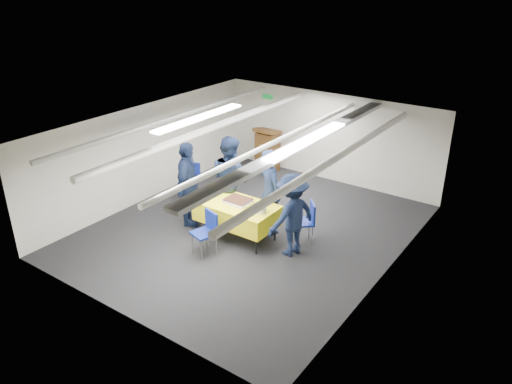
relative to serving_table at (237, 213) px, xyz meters
The scene contains 14 objects.
ground 0.68m from the serving_table, 82.37° to the left, with size 7.00×7.00×0.00m, color black.
room_shell 1.49m from the serving_table, 79.67° to the left, with size 6.00×7.00×2.30m.
serving_table is the anchor object (origin of this frame).
sheet_cake 0.26m from the serving_table, 81.04° to the left, with size 0.54×0.42×0.09m.
plate_stack_left 0.79m from the serving_table, behind, with size 0.21×0.21×0.16m.
plate_stack_right 0.69m from the serving_table, ahead, with size 0.24×0.24×0.17m.
podium 3.77m from the serving_table, 114.26° to the left, with size 0.62×0.53×1.25m.
chair_near 0.83m from the serving_table, 96.92° to the right, with size 0.52×0.52×0.87m.
chair_right 1.44m from the serving_table, 27.80° to the left, with size 0.59×0.59×0.87m.
chair_left 2.30m from the serving_table, 155.77° to the left, with size 0.51×0.51×0.87m.
sailor_a 0.83m from the serving_table, 58.52° to the left, with size 0.67×0.44×1.83m, color black.
sailor_b 0.94m from the serving_table, 136.56° to the left, with size 0.94×0.73×1.93m, color black.
sailor_c 1.27m from the serving_table, behind, with size 1.10×0.46×1.87m, color black.
sailor_d 1.29m from the serving_table, ahead, with size 1.08×0.62×1.67m, color black.
Camera 1 is at (5.52, -7.63, 5.17)m, focal length 35.00 mm.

